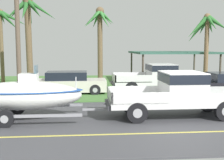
# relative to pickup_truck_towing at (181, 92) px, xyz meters

# --- Properties ---
(ground) EXTENTS (36.00, 22.00, 0.11)m
(ground) POSITION_rel_pickup_truck_towing_xyz_m (-0.24, 7.93, -1.05)
(ground) COLOR #424247
(pickup_truck_towing) EXTENTS (5.55, 1.98, 1.88)m
(pickup_truck_towing) POSITION_rel_pickup_truck_towing_xyz_m (0.00, 0.00, 0.00)
(pickup_truck_towing) COLOR silver
(pickup_truck_towing) RESTS_ON ground
(boat_on_trailer) EXTENTS (5.83, 2.28, 2.19)m
(boat_on_trailer) POSITION_rel_pickup_truck_towing_xyz_m (-6.42, 0.00, -0.03)
(boat_on_trailer) COLOR gray
(boat_on_trailer) RESTS_ON ground
(parked_pickup_background) EXTENTS (5.64, 2.16, 1.80)m
(parked_pickup_background) POSITION_rel_pickup_truck_towing_xyz_m (0.89, 6.83, -0.02)
(parked_pickup_background) COLOR silver
(parked_pickup_background) RESTS_ON ground
(parked_sedan_far) EXTENTS (4.39, 1.87, 1.38)m
(parked_sedan_far) POSITION_rel_pickup_truck_towing_xyz_m (-4.92, 6.56, -0.37)
(parked_sedan_far) COLOR beige
(parked_sedan_far) RESTS_ON ground
(carport_awning) EXTENTS (6.14, 5.61, 2.52)m
(carport_awning) POSITION_rel_pickup_truck_towing_xyz_m (2.91, 11.15, 1.36)
(carport_awning) COLOR #4C4238
(carport_awning) RESTS_ON ground
(palm_tree_near_left) EXTENTS (3.30, 3.01, 5.17)m
(palm_tree_near_left) POSITION_rel_pickup_truck_towing_xyz_m (4.42, 8.07, 2.99)
(palm_tree_near_left) COLOR brown
(palm_tree_near_left) RESTS_ON ground
(palm_tree_near_right) EXTENTS (2.73, 3.28, 6.12)m
(palm_tree_near_right) POSITION_rel_pickup_truck_towing_xyz_m (-2.75, 12.63, 3.50)
(palm_tree_near_right) COLOR brown
(palm_tree_near_right) RESTS_ON ground
(palm_tree_mid) EXTENTS (3.44, 3.25, 6.23)m
(palm_tree_mid) POSITION_rel_pickup_truck_towing_xyz_m (-7.64, 8.24, 3.59)
(palm_tree_mid) COLOR brown
(palm_tree_mid) RESTS_ON ground
(palm_tree_far_left) EXTENTS (3.07, 3.24, 5.85)m
(palm_tree_far_left) POSITION_rel_pickup_truck_towing_xyz_m (-10.39, 12.36, 3.63)
(palm_tree_far_left) COLOR brown
(palm_tree_far_left) RESTS_ON ground
(utility_pole) EXTENTS (0.24, 1.80, 7.98)m
(utility_pole) POSITION_rel_pickup_truck_towing_xyz_m (-7.41, 4.07, 3.10)
(utility_pole) COLOR brown
(utility_pole) RESTS_ON ground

